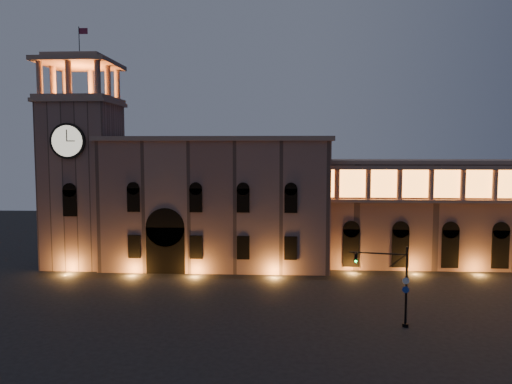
% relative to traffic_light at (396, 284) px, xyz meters
% --- Properties ---
extents(ground, '(160.00, 160.00, 0.00)m').
position_rel_traffic_light_xyz_m(ground, '(-17.12, 1.84, -3.85)').
color(ground, black).
rests_on(ground, ground).
extents(government_building, '(30.80, 12.80, 17.60)m').
position_rel_traffic_light_xyz_m(government_building, '(-19.19, 23.77, 4.92)').
color(government_building, '#7E5B52').
rests_on(government_building, ground).
extents(clock_tower, '(9.80, 9.80, 32.40)m').
position_rel_traffic_light_xyz_m(clock_tower, '(-37.62, 22.82, 8.65)').
color(clock_tower, '#7E5B52').
rests_on(clock_tower, ground).
extents(colonnade_wing, '(40.60, 11.50, 14.50)m').
position_rel_traffic_light_xyz_m(colonnade_wing, '(14.88, 25.76, 3.49)').
color(colonnade_wing, brown).
rests_on(colonnade_wing, ground).
extents(traffic_light, '(5.26, 1.31, 7.32)m').
position_rel_traffic_light_xyz_m(traffic_light, '(0.00, 0.00, 0.00)').
color(traffic_light, black).
rests_on(traffic_light, ground).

